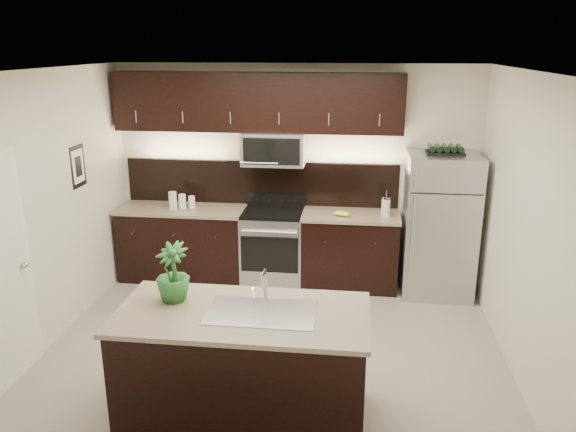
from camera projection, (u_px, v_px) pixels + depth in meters
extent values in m
plane|color=gray|center=(274.00, 350.00, 5.58)|extent=(4.50, 4.50, 0.00)
cube|color=beige|center=(296.00, 174.00, 7.08)|extent=(4.50, 0.02, 2.70)
cube|color=beige|center=(222.00, 324.00, 3.29)|extent=(4.50, 0.02, 2.70)
cube|color=beige|center=(44.00, 213.00, 5.45)|extent=(0.02, 4.00, 2.70)
cube|color=beige|center=(526.00, 231.00, 4.92)|extent=(0.02, 4.00, 2.70)
cube|color=white|center=(271.00, 71.00, 4.79)|extent=(4.50, 4.00, 0.02)
cube|color=silver|center=(1.00, 278.00, 4.78)|extent=(0.04, 0.80, 2.02)
sphere|color=silver|center=(25.00, 265.00, 5.09)|extent=(0.06, 0.06, 0.06)
cube|color=black|center=(78.00, 166.00, 6.07)|extent=(0.01, 0.32, 0.46)
cube|color=white|center=(78.00, 166.00, 6.07)|extent=(0.00, 0.24, 0.36)
cube|color=black|center=(184.00, 244.00, 7.22)|extent=(1.57, 0.62, 0.90)
cube|color=black|center=(350.00, 251.00, 6.97)|extent=(1.16, 0.62, 0.90)
cube|color=#B2B2B7|center=(273.00, 248.00, 7.08)|extent=(0.76, 0.62, 0.90)
cube|color=black|center=(273.00, 213.00, 6.94)|extent=(0.76, 0.60, 0.03)
cube|color=tan|center=(182.00, 209.00, 7.08)|extent=(1.59, 0.65, 0.04)
cube|color=tan|center=(351.00, 215.00, 6.83)|extent=(1.18, 0.65, 0.04)
cube|color=black|center=(260.00, 183.00, 7.16)|extent=(3.49, 0.02, 0.56)
cube|color=#B2B2B7|center=(274.00, 149.00, 6.82)|extent=(0.76, 0.40, 0.40)
cube|color=black|center=(257.00, 102.00, 6.71)|extent=(3.49, 0.33, 0.70)
cube|color=black|center=(244.00, 367.00, 4.47)|extent=(1.90, 0.90, 0.90)
cube|color=tan|center=(242.00, 314.00, 4.33)|extent=(1.96, 0.96, 0.04)
cube|color=silver|center=(261.00, 312.00, 4.31)|extent=(0.84, 0.50, 0.01)
cylinder|color=silver|center=(265.00, 287.00, 4.47)|extent=(0.03, 0.03, 0.24)
cylinder|color=silver|center=(264.00, 273.00, 4.36)|extent=(0.02, 0.14, 0.02)
cylinder|color=silver|center=(262.00, 283.00, 4.31)|extent=(0.02, 0.02, 0.10)
cube|color=#B2B2B7|center=(439.00, 225.00, 6.67)|extent=(0.83, 0.75, 1.71)
cube|color=black|center=(445.00, 153.00, 6.41)|extent=(0.42, 0.26, 0.03)
cylinder|color=black|center=(431.00, 148.00, 6.42)|extent=(0.07, 0.24, 0.07)
cylinder|color=black|center=(438.00, 148.00, 6.41)|extent=(0.07, 0.24, 0.07)
cylinder|color=black|center=(445.00, 148.00, 6.40)|extent=(0.07, 0.24, 0.07)
cylinder|color=black|center=(453.00, 148.00, 6.39)|extent=(0.07, 0.24, 0.07)
cylinder|color=black|center=(460.00, 149.00, 6.38)|extent=(0.07, 0.24, 0.07)
imported|color=#265F27|center=(173.00, 272.00, 4.46)|extent=(0.34, 0.34, 0.48)
cylinder|color=silver|center=(173.00, 200.00, 7.00)|extent=(0.10, 0.10, 0.22)
cylinder|color=silver|center=(182.00, 201.00, 7.02)|extent=(0.09, 0.09, 0.18)
cylinder|color=silver|center=(192.00, 202.00, 7.04)|extent=(0.08, 0.08, 0.15)
cylinder|color=silver|center=(386.00, 208.00, 6.70)|extent=(0.11, 0.11, 0.21)
cylinder|color=silver|center=(386.00, 198.00, 6.66)|extent=(0.11, 0.11, 0.02)
cylinder|color=silver|center=(386.00, 194.00, 6.65)|extent=(0.01, 0.01, 0.08)
ellipsoid|color=yellow|center=(339.00, 213.00, 6.76)|extent=(0.24, 0.22, 0.06)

